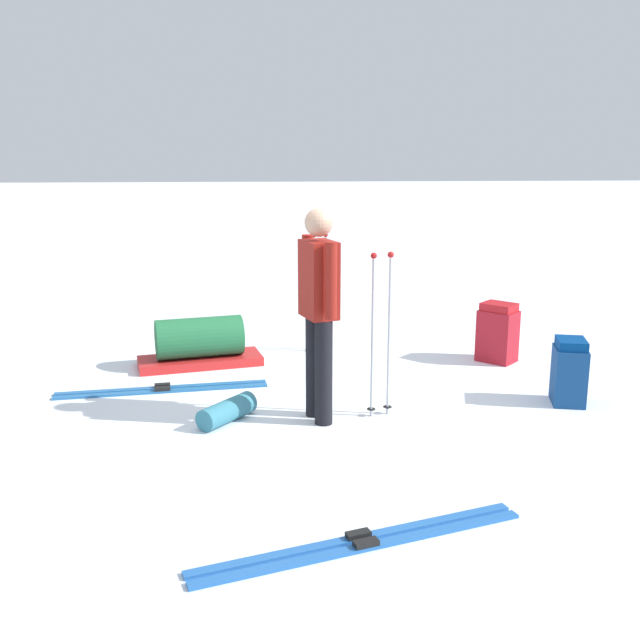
{
  "coord_description": "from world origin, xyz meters",
  "views": [
    {
      "loc": [
        0.45,
        6.14,
        2.16
      ],
      "look_at": [
        0.0,
        0.0,
        0.7
      ],
      "focal_mm": 41.35,
      "sensor_mm": 36.0,
      "label": 1
    }
  ],
  "objects_px": {
    "backpack_large_dark": "(569,372)",
    "sleeping_mat_rolled": "(227,411)",
    "ski_pair_far": "(163,389)",
    "ski_poles_planted_near": "(320,286)",
    "skier_standing": "(319,304)",
    "ski_poles_planted_far": "(381,327)",
    "gear_sled": "(200,344)",
    "ski_pair_near": "(362,542)",
    "backpack_bright": "(498,333)"
  },
  "relations": [
    {
      "from": "skier_standing",
      "to": "sleeping_mat_rolled",
      "type": "distance_m",
      "value": 1.14
    },
    {
      "from": "ski_pair_near",
      "to": "gear_sled",
      "type": "height_order",
      "value": "gear_sled"
    },
    {
      "from": "skier_standing",
      "to": "ski_pair_far",
      "type": "relative_size",
      "value": 0.9
    },
    {
      "from": "backpack_large_dark",
      "to": "sleeping_mat_rolled",
      "type": "distance_m",
      "value": 2.91
    },
    {
      "from": "ski_pair_near",
      "to": "ski_poles_planted_far",
      "type": "relative_size",
      "value": 1.44
    },
    {
      "from": "backpack_bright",
      "to": "ski_pair_far",
      "type": "bearing_deg",
      "value": 12.09
    },
    {
      "from": "backpack_bright",
      "to": "gear_sled",
      "type": "height_order",
      "value": "backpack_bright"
    },
    {
      "from": "ski_pair_near",
      "to": "ski_poles_planted_near",
      "type": "distance_m",
      "value": 4.05
    },
    {
      "from": "ski_poles_planted_far",
      "to": "ski_pair_near",
      "type": "bearing_deg",
      "value": 78.69
    },
    {
      "from": "backpack_large_dark",
      "to": "sleeping_mat_rolled",
      "type": "relative_size",
      "value": 1.03
    },
    {
      "from": "backpack_large_dark",
      "to": "ski_pair_near",
      "type": "bearing_deg",
      "value": 46.53
    },
    {
      "from": "ski_pair_near",
      "to": "ski_poles_planted_far",
      "type": "height_order",
      "value": "ski_poles_planted_far"
    },
    {
      "from": "gear_sled",
      "to": "ski_pair_far",
      "type": "bearing_deg",
      "value": 70.68
    },
    {
      "from": "gear_sled",
      "to": "ski_poles_planted_far",
      "type": "bearing_deg",
      "value": 136.07
    },
    {
      "from": "ski_pair_near",
      "to": "ski_poles_planted_near",
      "type": "relative_size",
      "value": 1.52
    },
    {
      "from": "ski_pair_far",
      "to": "ski_pair_near",
      "type": "bearing_deg",
      "value": 118.01
    },
    {
      "from": "gear_sled",
      "to": "sleeping_mat_rolled",
      "type": "xyz_separation_m",
      "value": [
        -0.35,
        1.6,
        -0.13
      ]
    },
    {
      "from": "ski_pair_near",
      "to": "backpack_bright",
      "type": "bearing_deg",
      "value": -117.97
    },
    {
      "from": "skier_standing",
      "to": "gear_sled",
      "type": "relative_size",
      "value": 1.32
    },
    {
      "from": "backpack_bright",
      "to": "sleeping_mat_rolled",
      "type": "height_order",
      "value": "backpack_bright"
    },
    {
      "from": "ski_pair_far",
      "to": "ski_poles_planted_far",
      "type": "distance_m",
      "value": 2.14
    },
    {
      "from": "ski_pair_far",
      "to": "sleeping_mat_rolled",
      "type": "relative_size",
      "value": 3.44
    },
    {
      "from": "ski_poles_planted_near",
      "to": "gear_sled",
      "type": "bearing_deg",
      "value": 20.17
    },
    {
      "from": "backpack_bright",
      "to": "gear_sled",
      "type": "distance_m",
      "value": 3.03
    },
    {
      "from": "backpack_large_dark",
      "to": "ski_poles_planted_far",
      "type": "height_order",
      "value": "ski_poles_planted_far"
    },
    {
      "from": "sleeping_mat_rolled",
      "to": "backpack_bright",
      "type": "bearing_deg",
      "value": -150.37
    },
    {
      "from": "ski_poles_planted_near",
      "to": "gear_sled",
      "type": "relative_size",
      "value": 0.99
    },
    {
      "from": "ski_pair_far",
      "to": "ski_poles_planted_near",
      "type": "bearing_deg",
      "value": -140.78
    },
    {
      "from": "ski_pair_far",
      "to": "ski_poles_planted_far",
      "type": "bearing_deg",
      "value": 158.06
    },
    {
      "from": "ski_poles_planted_far",
      "to": "sleeping_mat_rolled",
      "type": "relative_size",
      "value": 2.45
    },
    {
      "from": "sleeping_mat_rolled",
      "to": "ski_poles_planted_far",
      "type": "bearing_deg",
      "value": -177.03
    },
    {
      "from": "backpack_bright",
      "to": "sleeping_mat_rolled",
      "type": "xyz_separation_m",
      "value": [
        2.68,
        1.52,
        -0.21
      ]
    },
    {
      "from": "backpack_bright",
      "to": "ski_poles_planted_far",
      "type": "relative_size",
      "value": 0.45
    },
    {
      "from": "skier_standing",
      "to": "ski_pair_near",
      "type": "xyz_separation_m",
      "value": [
        -0.1,
        1.94,
        -0.94
      ]
    },
    {
      "from": "ski_pair_far",
      "to": "ski_poles_planted_near",
      "type": "relative_size",
      "value": 1.48
    },
    {
      "from": "backpack_large_dark",
      "to": "sleeping_mat_rolled",
      "type": "xyz_separation_m",
      "value": [
        2.9,
        0.23,
        -0.19
      ]
    },
    {
      "from": "ski_pair_near",
      "to": "gear_sled",
      "type": "distance_m",
      "value": 3.73
    },
    {
      "from": "ski_pair_near",
      "to": "ski_pair_far",
      "type": "xyz_separation_m",
      "value": [
        1.46,
        -2.75,
        0.0
      ]
    },
    {
      "from": "backpack_bright",
      "to": "gear_sled",
      "type": "xyz_separation_m",
      "value": [
        3.03,
        -0.07,
        -0.07
      ]
    },
    {
      "from": "ski_pair_far",
      "to": "gear_sled",
      "type": "height_order",
      "value": "gear_sled"
    },
    {
      "from": "skier_standing",
      "to": "backpack_bright",
      "type": "distance_m",
      "value": 2.55
    },
    {
      "from": "ski_pair_far",
      "to": "backpack_bright",
      "type": "height_order",
      "value": "backpack_bright"
    },
    {
      "from": "skier_standing",
      "to": "ski_pair_near",
      "type": "distance_m",
      "value": 2.16
    },
    {
      "from": "ski_pair_far",
      "to": "ski_poles_planted_near",
      "type": "height_order",
      "value": "ski_poles_planted_near"
    },
    {
      "from": "gear_sled",
      "to": "sleeping_mat_rolled",
      "type": "bearing_deg",
      "value": 102.38
    },
    {
      "from": "ski_pair_far",
      "to": "sleeping_mat_rolled",
      "type": "bearing_deg",
      "value": 127.43
    },
    {
      "from": "skier_standing",
      "to": "ski_pair_far",
      "type": "distance_m",
      "value": 1.84
    },
    {
      "from": "backpack_bright",
      "to": "ski_poles_planted_far",
      "type": "bearing_deg",
      "value": 45.42
    },
    {
      "from": "ski_pair_far",
      "to": "backpack_large_dark",
      "type": "xyz_separation_m",
      "value": [
        -3.52,
        0.58,
        0.27
      ]
    },
    {
      "from": "backpack_large_dark",
      "to": "ski_poles_planted_near",
      "type": "xyz_separation_m",
      "value": [
        2.01,
        -1.82,
        0.43
      ]
    }
  ]
}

